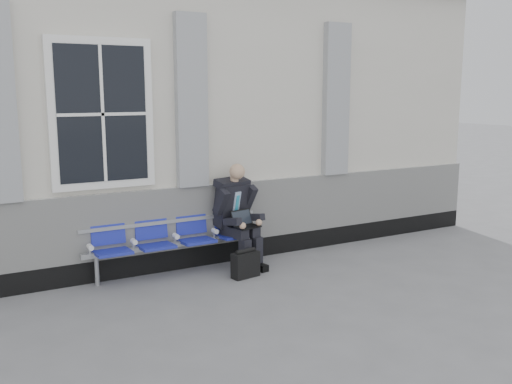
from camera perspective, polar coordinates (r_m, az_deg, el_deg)
ground at (r=6.73m, az=-14.19°, el=-12.50°), size 70.00×70.00×0.00m
station_building at (r=9.64m, az=-20.23°, el=7.54°), size 14.40×4.40×4.49m
bench at (r=8.11m, az=-8.20°, el=-4.26°), size 2.60×0.47×0.91m
businessman at (r=8.29m, az=-1.92°, el=-2.02°), size 0.67×0.90×1.52m
briefcase at (r=7.94m, az=-1.06°, el=-7.23°), size 0.42×0.23×0.41m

